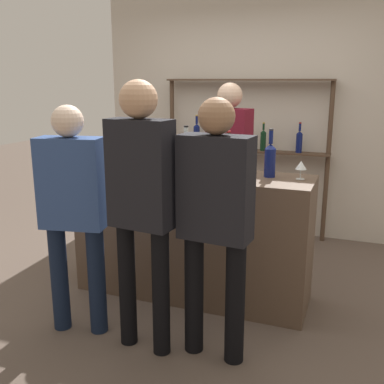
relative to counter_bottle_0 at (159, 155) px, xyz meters
The scene contains 17 objects.
ground_plane 1.19m from the counter_bottle_0, ahead, with size 16.00×16.00×0.00m, color brown.
bar_counter 0.70m from the counter_bottle_0, ahead, with size 1.88×0.56×1.03m, color brown.
back_wall 1.90m from the counter_bottle_0, 81.26° to the left, with size 3.48×0.12×2.80m, color beige.
back_shelf 1.71m from the counter_bottle_0, 80.70° to the left, with size 1.85×0.18×1.75m.
counter_bottle_0 is the anchor object (origin of this frame).
counter_bottle_1 0.56m from the counter_bottle_0, ahead, with size 0.09×0.09×0.33m.
counter_bottle_2 0.14m from the counter_bottle_0, 65.60° to the right, with size 0.07×0.07×0.37m.
counter_bottle_3 0.45m from the counter_bottle_0, behind, with size 0.08×0.08×0.36m.
counter_bottle_4 0.27m from the counter_bottle_0, 16.37° to the right, with size 0.09×0.09×0.37m.
counter_bottle_5 0.88m from the counter_bottle_0, ahead, with size 0.08×0.08×0.36m.
wine_glass 1.11m from the counter_bottle_0, ahead, with size 0.08×0.08×0.14m.
ice_bucket 0.22m from the counter_bottle_0, behind, with size 0.24×0.24×0.22m.
cork_jar 0.45m from the counter_bottle_0, 164.35° to the right, with size 0.13×0.13×0.14m.
customer_center 0.90m from the counter_bottle_0, 72.34° to the right, with size 0.42×0.23×1.74m.
customer_right 1.08m from the counter_bottle_0, 46.92° to the right, with size 0.45×0.23×1.64m.
customer_left 0.89m from the counter_bottle_0, 107.57° to the right, with size 0.46×0.27×1.58m.
server_behind_counter 0.80m from the counter_bottle_0, 61.26° to the left, with size 0.43×0.27×1.71m.
Camera 1 is at (1.23, -3.22, 1.74)m, focal length 42.00 mm.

